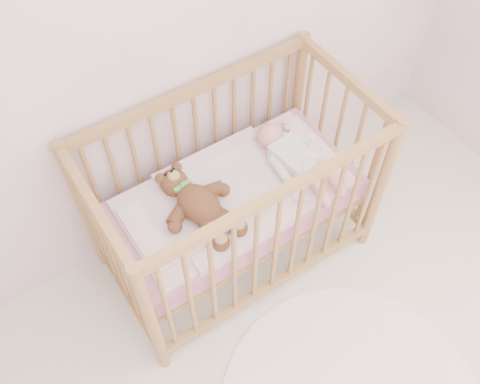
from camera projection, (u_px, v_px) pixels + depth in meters
wall_back at (116, 36)px, 2.09m from camera, size 4.00×0.02×2.70m
crib at (234, 199)px, 2.67m from camera, size 1.36×0.76×1.00m
mattress at (235, 201)px, 2.68m from camera, size 1.22×0.62×0.13m
blanket at (234, 192)px, 2.62m from camera, size 1.10×0.58×0.06m
baby at (293, 156)px, 2.66m from camera, size 0.35×0.63×0.14m
teddy_bear at (199, 204)px, 2.47m from camera, size 0.47×0.60×0.15m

